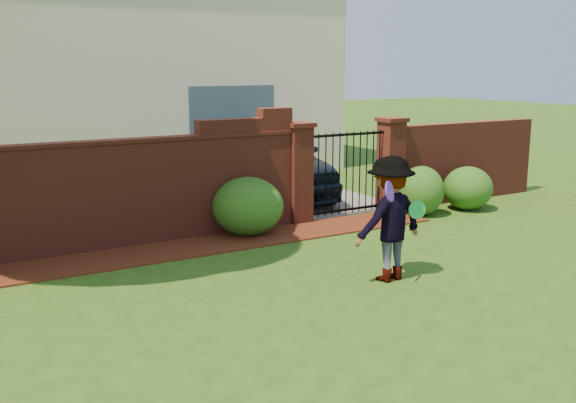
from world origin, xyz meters
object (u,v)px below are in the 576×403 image
car (273,161)px  frisbee_purple (390,192)px  frisbee_green (417,210)px  man (391,219)px

car → frisbee_purple: 6.51m
car → frisbee_purple: car is taller
car → frisbee_green: size_ratio=18.82×
frisbee_purple → frisbee_green: bearing=14.9°
man → frisbee_purple: size_ratio=6.27×
car → frisbee_purple: bearing=-95.1°
car → frisbee_green: 6.19m
car → frisbee_green: (-1.18, -6.07, 0.16)m
car → man: (-1.51, -5.94, 0.04)m
car → man: bearing=-93.2°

